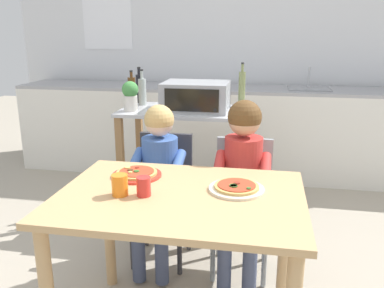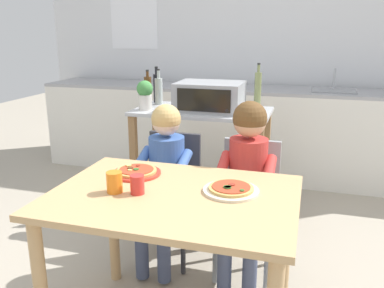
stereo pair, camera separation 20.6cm
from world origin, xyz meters
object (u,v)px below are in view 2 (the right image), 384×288
(child_in_blue_striped_shirt, at_px, (164,168))
(dining_chair_left, at_px, (171,187))
(potted_herb_plant, at_px, (145,94))
(pizza_plate_cream, at_px, (231,189))
(dining_chair_right, at_px, (248,198))
(drinking_cup_orange, at_px, (114,182))
(dining_table, at_px, (174,218))
(child_in_red_shirt, at_px, (246,172))
(drinking_cup_red, at_px, (137,184))
(toaster_oven, at_px, (210,96))
(bottle_brown_beer, at_px, (159,90))
(pizza_plate_red_rimmed, at_px, (136,172))
(bottle_squat_spirits, at_px, (258,89))
(bottle_slim_sauce, at_px, (157,87))
(kitchen_island_cart, at_px, (202,148))
(bottle_tall_green_wine, at_px, (148,91))

(child_in_blue_striped_shirt, bearing_deg, dining_chair_left, 90.00)
(potted_herb_plant, relative_size, pizza_plate_cream, 0.85)
(dining_chair_right, relative_size, pizza_plate_cream, 3.16)
(dining_chair_right, relative_size, drinking_cup_orange, 8.42)
(dining_table, relative_size, child_in_red_shirt, 1.04)
(dining_chair_right, distance_m, drinking_cup_red, 0.88)
(child_in_blue_striped_shirt, relative_size, drinking_cup_orange, 10.52)
(toaster_oven, relative_size, bottle_brown_beer, 1.71)
(dining_table, distance_m, dining_chair_right, 0.73)
(child_in_blue_striped_shirt, distance_m, pizza_plate_red_rimmed, 0.41)
(bottle_squat_spirits, bearing_deg, child_in_blue_striped_shirt, -115.49)
(bottle_squat_spirits, height_order, bottle_slim_sauce, bottle_squat_spirits)
(dining_table, xyz_separation_m, drinking_cup_orange, (-0.26, -0.06, 0.17))
(pizza_plate_red_rimmed, distance_m, drinking_cup_red, 0.26)
(kitchen_island_cart, bearing_deg, dining_chair_right, -53.63)
(kitchen_island_cart, xyz_separation_m, bottle_tall_green_wine, (-0.45, 0.04, 0.42))
(kitchen_island_cart, distance_m, bottle_brown_beer, 0.58)
(drinking_cup_red, bearing_deg, dining_chair_left, 98.24)
(pizza_plate_cream, bearing_deg, drinking_cup_red, -161.02)
(dining_table, distance_m, pizza_plate_cream, 0.29)
(dining_chair_left, bearing_deg, drinking_cup_red, -81.76)
(potted_herb_plant, distance_m, dining_chair_right, 1.12)
(bottle_squat_spirits, xyz_separation_m, drinking_cup_red, (-0.33, -1.54, -0.23))
(bottle_brown_beer, height_order, child_in_red_shirt, bottle_brown_beer)
(child_in_red_shirt, height_order, pizza_plate_cream, child_in_red_shirt)
(kitchen_island_cart, distance_m, child_in_blue_striped_shirt, 0.71)
(kitchen_island_cart, distance_m, pizza_plate_cream, 1.29)
(dining_chair_right, bearing_deg, bottle_squat_spirits, 95.16)
(child_in_blue_striped_shirt, bearing_deg, bottle_squat_spirits, 64.51)
(bottle_tall_green_wine, distance_m, pizza_plate_cream, 1.55)
(pizza_plate_red_rimmed, relative_size, drinking_cup_red, 2.85)
(bottle_tall_green_wine, distance_m, bottle_squat_spirits, 0.85)
(toaster_oven, height_order, potted_herb_plant, potted_herb_plant)
(bottle_tall_green_wine, relative_size, bottle_brown_beer, 1.00)
(bottle_brown_beer, distance_m, drinking_cup_orange, 1.53)
(bottle_squat_spirits, xyz_separation_m, child_in_red_shirt, (0.07, -0.94, -0.34))
(child_in_blue_striped_shirt, bearing_deg, potted_herb_plant, 121.28)
(kitchen_island_cart, height_order, bottle_tall_green_wine, bottle_tall_green_wine)
(potted_herb_plant, distance_m, child_in_red_shirt, 1.10)
(child_in_red_shirt, height_order, pizza_plate_red_rimmed, child_in_red_shirt)
(bottle_tall_green_wine, height_order, pizza_plate_red_rimmed, bottle_tall_green_wine)
(pizza_plate_red_rimmed, bearing_deg, bottle_tall_green_wine, 109.26)
(kitchen_island_cart, distance_m, drinking_cup_red, 1.35)
(pizza_plate_cream, bearing_deg, kitchen_island_cart, 110.90)
(toaster_oven, distance_m, bottle_brown_beer, 0.48)
(toaster_oven, height_order, drinking_cup_red, toaster_oven)
(bottle_tall_green_wine, relative_size, dining_table, 0.25)
(potted_herb_plant, height_order, dining_chair_right, potted_herb_plant)
(bottle_brown_beer, xyz_separation_m, child_in_blue_striped_shirt, (0.34, -0.84, -0.34))
(toaster_oven, relative_size, bottle_slim_sauce, 1.65)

